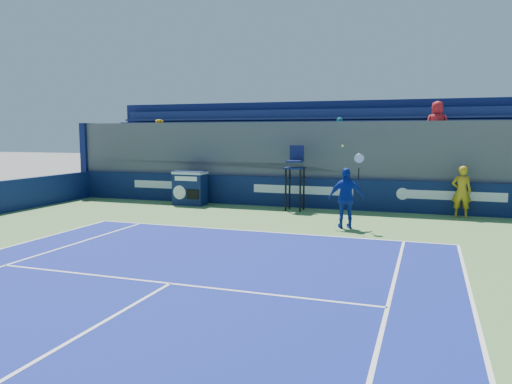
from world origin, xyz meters
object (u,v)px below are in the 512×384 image
(ball_person, at_px, (461,192))
(tennis_player, at_px, (346,198))
(umpire_chair, at_px, (295,171))
(match_clock, at_px, (190,187))

(ball_person, bearing_deg, tennis_player, 44.28)
(umpire_chair, bearing_deg, ball_person, 2.82)
(match_clock, distance_m, umpire_chair, 4.51)
(match_clock, bearing_deg, umpire_chair, -0.10)
(ball_person, height_order, match_clock, ball_person)
(umpire_chair, distance_m, tennis_player, 3.88)
(match_clock, height_order, tennis_player, tennis_player)
(match_clock, bearing_deg, ball_person, 1.56)
(ball_person, bearing_deg, match_clock, 2.46)
(ball_person, distance_m, tennis_player, 4.77)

